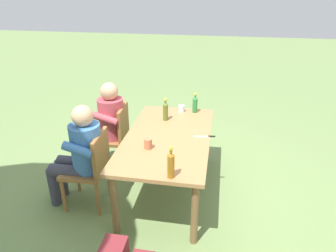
% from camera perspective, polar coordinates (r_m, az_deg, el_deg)
% --- Properties ---
extents(ground_plane, '(24.00, 24.00, 0.00)m').
position_cam_1_polar(ground_plane, '(3.81, 0.00, -11.60)').
color(ground_plane, '#6B844C').
extents(dining_table, '(1.71, 0.93, 0.73)m').
position_cam_1_polar(dining_table, '(3.47, 0.00, -3.04)').
color(dining_table, '#A37547').
rests_on(dining_table, ground_plane).
extents(chair_far_right, '(0.47, 0.47, 0.87)m').
position_cam_1_polar(chair_far_right, '(4.06, -9.73, -1.49)').
color(chair_far_right, olive).
rests_on(chair_far_right, ground_plane).
extents(chair_far_left, '(0.46, 0.46, 0.87)m').
position_cam_1_polar(chair_far_left, '(3.43, -13.93, -7.14)').
color(chair_far_left, olive).
rests_on(chair_far_left, ground_plane).
extents(person_in_white_shirt, '(0.47, 0.62, 1.18)m').
position_cam_1_polar(person_in_white_shirt, '(4.02, -11.40, 0.74)').
color(person_in_white_shirt, '#B7424C').
rests_on(person_in_white_shirt, ground_plane).
extents(person_in_plaid_shirt, '(0.47, 0.62, 1.18)m').
position_cam_1_polar(person_in_plaid_shirt, '(3.39, -15.93, -4.54)').
color(person_in_plaid_shirt, '#3D70B2').
rests_on(person_in_plaid_shirt, ground_plane).
extents(bottle_green, '(0.06, 0.06, 0.26)m').
position_cam_1_polar(bottle_green, '(4.03, 5.00, 4.03)').
color(bottle_green, '#287A38').
rests_on(bottle_green, dining_table).
extents(bottle_amber, '(0.06, 0.06, 0.30)m').
position_cam_1_polar(bottle_amber, '(2.67, 0.54, -7.09)').
color(bottle_amber, '#996019').
rests_on(bottle_amber, dining_table).
extents(bottle_olive, '(0.06, 0.06, 0.28)m').
position_cam_1_polar(bottle_olive, '(3.78, -0.47, 2.82)').
color(bottle_olive, '#566623').
rests_on(bottle_olive, dining_table).
extents(cup_terracotta, '(0.08, 0.08, 0.11)m').
position_cam_1_polar(cup_terracotta, '(3.16, -3.70, -3.25)').
color(cup_terracotta, '#BC6B47').
rests_on(cup_terracotta, dining_table).
extents(cup_glass, '(0.08, 0.08, 0.09)m').
position_cam_1_polar(cup_glass, '(4.06, 2.51, 3.24)').
color(cup_glass, silver).
rests_on(cup_glass, dining_table).
extents(table_knife, '(0.06, 0.24, 0.01)m').
position_cam_1_polar(table_knife, '(3.43, 7.03, -1.93)').
color(table_knife, silver).
rests_on(table_knife, dining_table).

